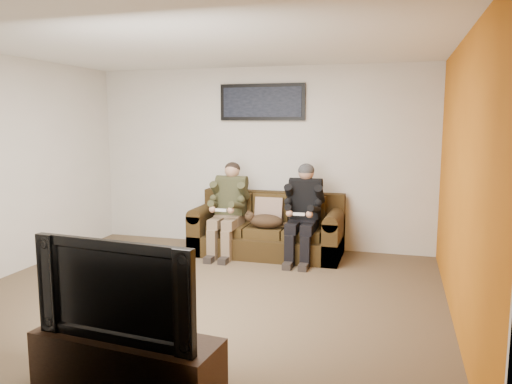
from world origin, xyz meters
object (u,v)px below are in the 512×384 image
(sofa, at_px, (268,231))
(person_left, at_px, (229,204))
(tv_stand, at_px, (127,364))
(person_right, at_px, (304,207))
(television, at_px, (124,287))
(framed_poster, at_px, (262,102))
(cat, at_px, (265,221))

(sofa, bearing_deg, person_left, -162.03)
(person_left, relative_size, tv_stand, 0.96)
(person_left, xyz_separation_m, person_right, (1.05, 0.00, 0.00))
(sofa, height_order, tv_stand, sofa)
(person_left, distance_m, television, 3.64)
(framed_poster, height_order, television, framed_poster)
(sofa, relative_size, cat, 3.10)
(person_left, xyz_separation_m, television, (0.52, -3.60, 0.05))
(framed_poster, bearing_deg, television, -87.30)
(person_right, height_order, television, person_right)
(cat, xyz_separation_m, framed_poster, (-0.21, 0.64, 1.59))
(person_left, height_order, person_right, person_right)
(person_left, xyz_separation_m, framed_poster, (0.32, 0.56, 1.40))
(sofa, distance_m, framed_poster, 1.84)
(framed_poster, distance_m, television, 4.38)
(person_left, relative_size, person_right, 0.99)
(person_left, bearing_deg, tv_stand, -81.78)
(person_left, relative_size, cat, 1.92)
(cat, relative_size, framed_poster, 0.53)
(sofa, relative_size, framed_poster, 1.63)
(cat, height_order, tv_stand, cat)
(framed_poster, bearing_deg, tv_stand, -87.30)
(person_right, distance_m, television, 3.64)
(cat, xyz_separation_m, television, (-0.02, -3.53, 0.24))
(person_left, height_order, tv_stand, person_left)
(person_left, xyz_separation_m, cat, (0.54, -0.08, -0.19))
(tv_stand, xyz_separation_m, television, (-0.00, -0.00, 0.55))
(tv_stand, relative_size, television, 1.11)
(tv_stand, distance_m, television, 0.55)
(tv_stand, bearing_deg, sofa, 95.49)
(person_right, height_order, framed_poster, framed_poster)
(person_right, distance_m, tv_stand, 3.68)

